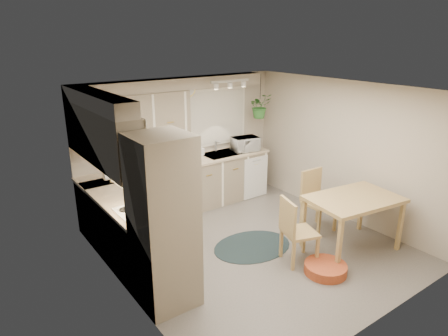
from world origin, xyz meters
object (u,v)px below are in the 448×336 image
(dining_table, at_px, (352,223))
(microwave, at_px, (245,143))
(braided_rug, at_px, (252,246))
(chair_back, at_px, (320,202))
(chair_left, at_px, (300,231))
(pet_bed, at_px, (325,269))

(dining_table, distance_m, microwave, 2.66)
(braided_rug, height_order, microwave, microwave)
(braided_rug, relative_size, microwave, 2.50)
(chair_back, distance_m, braided_rug, 1.36)
(chair_left, bearing_deg, pet_bed, 27.61)
(chair_back, bearing_deg, pet_bed, 47.76)
(pet_bed, distance_m, microwave, 3.11)
(dining_table, height_order, pet_bed, dining_table)
(braided_rug, xyz_separation_m, microwave, (1.18, 1.68, 1.10))
(pet_bed, bearing_deg, chair_left, 100.34)
(chair_back, distance_m, pet_bed, 1.37)
(microwave, bearing_deg, chair_back, -78.90)
(chair_left, bearing_deg, braided_rug, -141.23)
(dining_table, relative_size, braided_rug, 1.06)
(dining_table, bearing_deg, chair_back, 83.98)
(pet_bed, height_order, microwave, microwave)
(dining_table, distance_m, braided_rug, 1.54)
(dining_table, bearing_deg, chair_left, 168.02)
(dining_table, xyz_separation_m, chair_left, (-0.91, 0.19, 0.07))
(chair_left, xyz_separation_m, pet_bed, (0.08, -0.44, -0.42))
(chair_back, bearing_deg, chair_left, 28.79)
(microwave, bearing_deg, pet_bed, -97.53)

